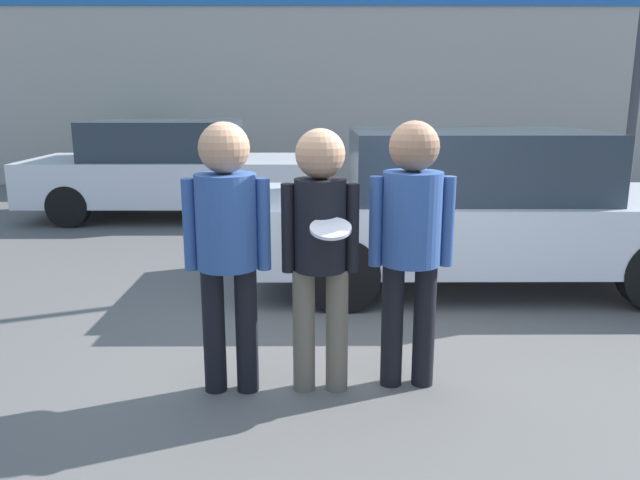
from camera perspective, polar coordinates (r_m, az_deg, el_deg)
name	(u,v)px	position (r m, az deg, el deg)	size (l,w,h in m)	color
ground_plane	(335,369)	(4.70, 1.40, -11.73)	(56.00, 56.00, 0.00)	#5B5956
storefront_building	(323,90)	(14.06, 0.24, 13.59)	(24.00, 0.22, 4.10)	#B2A89E
person_left	(227,232)	(4.08, -8.51, 0.71)	(0.57, 0.40, 1.82)	black
person_middle_with_frisbee	(320,238)	(4.06, 0.03, 0.17)	(0.51, 0.54, 1.77)	#665B4C
person_right	(411,229)	(4.17, 8.36, 1.00)	(0.56, 0.39, 1.82)	black
parked_car_near	(476,209)	(6.74, 14.11, 2.79)	(4.75, 1.93, 1.62)	silver
parked_car_far	(170,169)	(10.59, -13.52, 6.31)	(4.53, 1.97, 1.57)	silver
shrub	(141,155)	(13.68, -16.02, 7.49)	(1.49, 1.49, 1.49)	#387A3D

